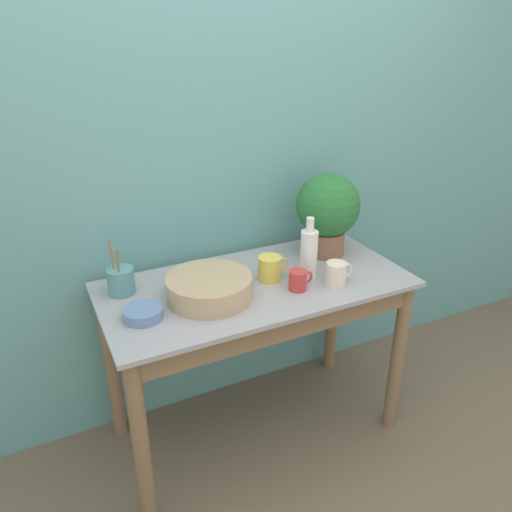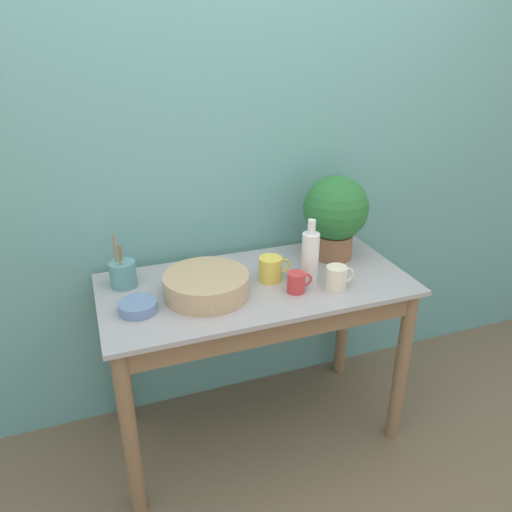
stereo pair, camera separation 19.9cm
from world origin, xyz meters
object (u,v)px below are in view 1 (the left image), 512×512
at_px(utensil_cup, 121,281).
at_px(mug_red, 298,280).
at_px(bowl_wash_large, 209,287).
at_px(bowl_small_blue, 143,313).
at_px(potted_plant, 328,210).
at_px(bottle_tall, 309,253).
at_px(mug_cream, 337,274).
at_px(mug_yellow, 270,268).

bearing_deg(utensil_cup, mug_red, -23.72).
bearing_deg(mug_red, bowl_wash_large, 164.94).
height_order(bowl_wash_large, bowl_small_blue, bowl_wash_large).
height_order(potted_plant, bottle_tall, potted_plant).
distance_m(potted_plant, bowl_wash_large, 0.67).
distance_m(bowl_small_blue, utensil_cup, 0.23).
bearing_deg(potted_plant, mug_red, -139.93).
relative_size(potted_plant, bottle_tall, 1.41).
bearing_deg(bottle_tall, bowl_wash_large, 176.86).
xyz_separation_m(potted_plant, bowl_wash_large, (-0.63, -0.15, -0.17)).
bearing_deg(mug_cream, bowl_small_blue, 173.18).
bearing_deg(bowl_wash_large, bottle_tall, -3.14).
relative_size(bottle_tall, utensil_cup, 1.23).
distance_m(mug_yellow, bowl_small_blue, 0.56).
height_order(mug_red, utensil_cup, utensil_cup).
bearing_deg(utensil_cup, mug_yellow, -14.97).
xyz_separation_m(mug_yellow, mug_cream, (0.22, -0.16, -0.00)).
bearing_deg(utensil_cup, bowl_small_blue, -83.24).
distance_m(bottle_tall, bowl_small_blue, 0.70).
bearing_deg(mug_red, potted_plant, 40.07).
relative_size(potted_plant, mug_red, 3.61).
bearing_deg(bowl_wash_large, mug_red, -15.06).
bearing_deg(potted_plant, bottle_tall, -139.10).
xyz_separation_m(mug_yellow, utensil_cup, (-0.58, 0.15, 0.00)).
distance_m(bowl_wash_large, mug_yellow, 0.28).
relative_size(mug_red, mug_yellow, 0.77).
height_order(mug_cream, utensil_cup, utensil_cup).
xyz_separation_m(bottle_tall, bowl_small_blue, (-0.70, -0.01, -0.09)).
distance_m(mug_yellow, utensil_cup, 0.60).
distance_m(bowl_wash_large, utensil_cup, 0.35).
bearing_deg(potted_plant, utensil_cup, 177.61).
xyz_separation_m(bottle_tall, utensil_cup, (-0.72, 0.21, -0.06)).
xyz_separation_m(mug_cream, utensil_cup, (-0.80, 0.31, 0.01)).
relative_size(bowl_small_blue, utensil_cup, 0.66).
bearing_deg(mug_yellow, bottle_tall, -21.20).
xyz_separation_m(bowl_wash_large, mug_cream, (0.50, -0.13, 0.00)).
bearing_deg(bowl_small_blue, bottle_tall, 0.80).
bearing_deg(bowl_small_blue, bowl_wash_large, 7.05).
height_order(mug_red, mug_yellow, mug_yellow).
bearing_deg(bowl_wash_large, mug_yellow, 6.82).
distance_m(potted_plant, mug_cream, 0.34).
bearing_deg(mug_yellow, utensil_cup, 165.03).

